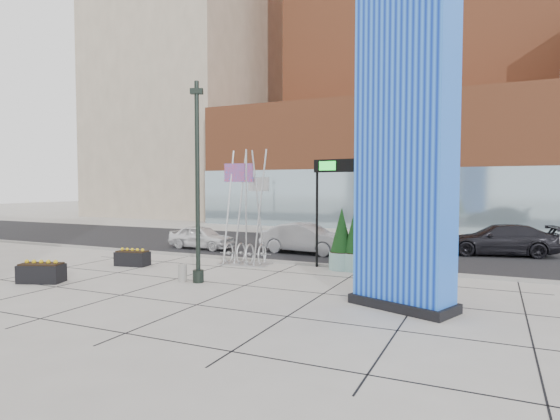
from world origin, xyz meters
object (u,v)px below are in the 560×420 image
at_px(lamp_post, 198,201).
at_px(car_white_west, 201,237).
at_px(overhead_street_sign, 335,175).
at_px(public_art_sculpture, 245,235).
at_px(blue_pylon, 405,142).
at_px(concrete_bollard, 183,273).
at_px(car_silver_mid, 305,239).

bearing_deg(lamp_post, car_white_west, 123.48).
bearing_deg(car_white_west, overhead_street_sign, -104.35).
bearing_deg(car_white_west, lamp_post, -143.38).
bearing_deg(public_art_sculpture, overhead_street_sign, 6.54).
height_order(blue_pylon, overhead_street_sign, blue_pylon).
relative_size(public_art_sculpture, car_white_west, 1.34).
relative_size(public_art_sculpture, concrete_bollard, 8.06).
height_order(blue_pylon, lamp_post, blue_pylon).
distance_m(public_art_sculpture, car_silver_mid, 4.57).
bearing_deg(blue_pylon, lamp_post, -162.36).
relative_size(lamp_post, public_art_sculpture, 1.42).
distance_m(blue_pylon, car_white_west, 15.79).
xyz_separation_m(lamp_post, car_silver_mid, (0.90, 8.58, -2.24)).
bearing_deg(blue_pylon, public_art_sculpture, 170.66).
distance_m(public_art_sculpture, concrete_bollard, 4.45).
height_order(blue_pylon, public_art_sculpture, blue_pylon).
xyz_separation_m(public_art_sculpture, car_silver_mid, (1.22, 4.36, -0.58)).
distance_m(concrete_bollard, overhead_street_sign, 7.66).
height_order(overhead_street_sign, car_silver_mid, overhead_street_sign).
bearing_deg(public_art_sculpture, lamp_post, -90.53).
relative_size(blue_pylon, public_art_sculpture, 1.92).
bearing_deg(blue_pylon, car_white_west, 168.48).
bearing_deg(lamp_post, public_art_sculpture, 94.30).
bearing_deg(car_silver_mid, concrete_bollard, 174.97).
distance_m(overhead_street_sign, car_silver_mid, 5.57).
bearing_deg(car_white_west, concrete_bollard, -147.11).
bearing_deg(concrete_bollard, lamp_post, 7.94).
relative_size(blue_pylon, car_silver_mid, 2.09).
bearing_deg(overhead_street_sign, car_silver_mid, 135.22).
distance_m(public_art_sculpture, car_white_west, 6.06).
height_order(overhead_street_sign, car_white_west, overhead_street_sign).
height_order(concrete_bollard, car_white_west, car_white_west).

